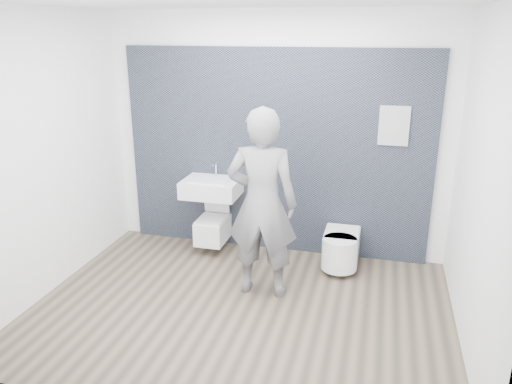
% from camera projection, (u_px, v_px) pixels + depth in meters
% --- Properties ---
extents(ground, '(4.00, 4.00, 0.00)m').
position_uv_depth(ground, '(241.00, 308.00, 4.86)').
color(ground, brown).
rests_on(ground, ground).
extents(room_shell, '(4.00, 4.00, 4.00)m').
position_uv_depth(room_shell, '(239.00, 132.00, 4.31)').
color(room_shell, white).
rests_on(room_shell, ground).
extents(tile_wall, '(3.60, 0.06, 2.40)m').
position_uv_depth(tile_wall, '(273.00, 247.00, 6.21)').
color(tile_wall, black).
rests_on(tile_wall, ground).
extents(washbasin, '(0.66, 0.49, 0.49)m').
position_uv_depth(washbasin, '(211.00, 187.00, 5.87)').
color(washbasin, white).
rests_on(washbasin, ground).
extents(toilet_square, '(0.33, 0.48, 0.65)m').
position_uv_depth(toilet_square, '(213.00, 228.00, 6.04)').
color(toilet_square, white).
rests_on(toilet_square, ground).
extents(toilet_rounded, '(0.39, 0.67, 0.36)m').
position_uv_depth(toilet_rounded, '(341.00, 249.00, 5.60)').
color(toilet_rounded, white).
rests_on(toilet_rounded, ground).
extents(info_placard, '(0.32, 0.03, 0.43)m').
position_uv_depth(info_placard, '(382.00, 260.00, 5.86)').
color(info_placard, white).
rests_on(info_placard, ground).
extents(visitor, '(0.72, 0.49, 1.92)m').
position_uv_depth(visitor, '(262.00, 204.00, 4.87)').
color(visitor, slate).
rests_on(visitor, ground).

